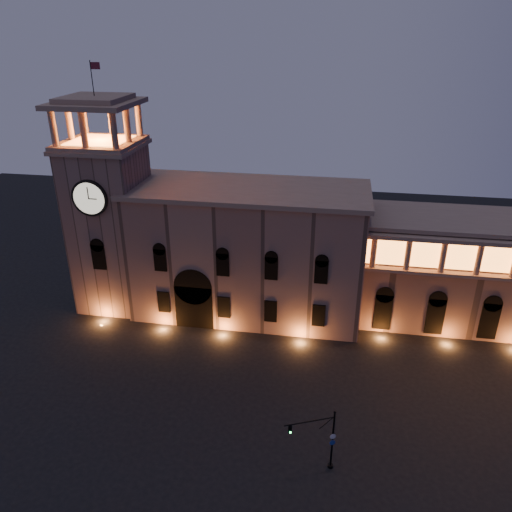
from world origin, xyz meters
name	(u,v)px	position (x,y,z in m)	size (l,w,h in m)	color
ground	(228,421)	(0.00, 0.00, 0.00)	(160.00, 160.00, 0.00)	black
government_building	(247,251)	(-2.08, 21.93, 8.77)	(30.80, 12.80, 17.60)	#886458
clock_tower	(110,219)	(-20.50, 20.98, 12.50)	(9.80, 9.80, 32.40)	#886458
traffic_light	(324,440)	(9.59, -4.39, 3.41)	(4.41, 2.04, 6.49)	black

